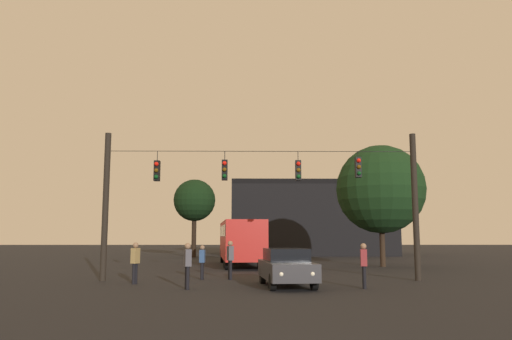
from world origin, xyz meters
TOP-DOWN VIEW (x-y plane):
  - ground_plane at (0.00, 24.50)m, footprint 168.00×168.00m
  - overhead_signal_span at (-0.02, 15.89)m, footprint 14.66×0.44m
  - city_bus at (-1.15, 27.52)m, footprint 3.46×11.18m
  - car_near_right at (0.97, 13.25)m, footprint 2.24×4.47m
  - car_far_left at (-0.56, 39.38)m, footprint 1.82×4.35m
  - pedestrian_crossing_left at (-1.44, 16.53)m, footprint 0.35×0.42m
  - pedestrian_crossing_center at (-2.75, 16.59)m, footprint 0.26×0.37m
  - pedestrian_crossing_right at (3.92, 12.42)m, footprint 0.30×0.39m
  - pedestrian_near_bus at (-2.91, 12.24)m, footprint 0.35×0.42m
  - pedestrian_trailing at (-5.40, 14.40)m, footprint 0.35×0.42m
  - corner_building at (6.12, 48.67)m, footprint 16.93×12.30m
  - tree_left_silhouette at (8.32, 26.19)m, footprint 5.95×5.95m
  - tree_behind_building at (-5.87, 40.93)m, footprint 4.03×4.03m

SIDE VIEW (x-z plane):
  - ground_plane at x=0.00m, z-range 0.00..0.00m
  - car_near_right at x=0.97m, z-range 0.04..1.56m
  - car_far_left at x=-0.56m, z-range 0.04..1.56m
  - pedestrian_crossing_center at x=-2.75m, z-range 0.10..1.69m
  - pedestrian_crossing_right at x=3.92m, z-range 0.12..1.86m
  - pedestrian_trailing at x=-5.40m, z-range 0.12..1.87m
  - pedestrian_near_bus at x=-2.91m, z-range 0.12..1.88m
  - pedestrian_crossing_left at x=-1.44m, z-range 0.13..1.92m
  - city_bus at x=-1.15m, z-range 0.37..3.37m
  - corner_building at x=6.12m, z-range 0.00..7.76m
  - overhead_signal_span at x=-0.02m, z-range 0.48..7.31m
  - tree_left_silhouette at x=8.32m, z-range 1.09..9.23m
  - tree_behind_building at x=-5.87m, z-range 1.68..9.15m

